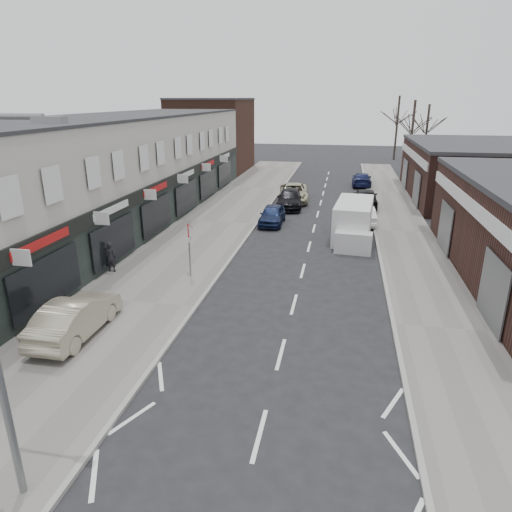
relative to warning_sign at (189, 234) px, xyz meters
The scene contains 19 objects.
ground 13.25m from the warning_sign, 66.74° to the right, with size 160.00×160.00×0.00m, color black.
pavement_left 10.35m from the warning_sign, 99.04° to the left, with size 5.50×64.00×0.12m, color slate.
pavement_right 14.95m from the warning_sign, 42.51° to the left, with size 3.50×64.00×0.12m, color slate.
shop_terrace_left 11.30m from the warning_sign, 138.04° to the left, with size 8.00×41.00×7.10m, color #BAB6AA.
brick_block_far 34.09m from the warning_sign, 104.18° to the left, with size 8.00×10.00×8.00m, color #44271D.
right_unit_far 28.21m from the warning_sign, 51.25° to the left, with size 10.00×16.00×4.50m, color #3B201B.
tree_far_a 38.75m from the warning_sign, 68.53° to the left, with size 3.60×3.60×8.00m, color #382D26, non-canonical shape.
tree_far_b 45.24m from the warning_sign, 68.36° to the left, with size 3.60×3.60×7.50m, color #382D26, non-canonical shape.
tree_far_c 49.95m from the warning_sign, 74.12° to the left, with size 3.60×3.60×8.50m, color #382D26, non-canonical shape.
warning_sign is the anchor object (origin of this frame).
white_van 11.12m from the warning_sign, 46.38° to the left, with size 2.51×6.05×2.29m.
sedan_on_pavement 6.77m from the warning_sign, 109.40° to the right, with size 1.49×4.26×1.40m, color #A79E85.
pedestrian 4.25m from the warning_sign, behind, with size 0.55×0.36×1.52m, color black.
parked_car_left_a 10.91m from the warning_sign, 77.96° to the left, with size 1.55×3.84×1.31m, color #141F40.
parked_car_left_b 16.08m from the warning_sign, 79.84° to the left, with size 1.94×4.77×1.38m, color black.
parked_car_left_c 18.44m from the warning_sign, 81.06° to the left, with size 2.39×5.17×1.44m, color beige.
parked_car_right_a 14.50m from the warning_sign, 54.76° to the left, with size 1.38×3.96×1.30m, color white.
parked_car_right_b 18.92m from the warning_sign, 62.68° to the left, with size 1.86×4.62×1.57m, color black.
parked_car_right_c 27.82m from the warning_sign, 71.83° to the left, with size 1.80×4.43×1.29m, color #161C47.
Camera 1 is at (1.71, -7.39, 8.19)m, focal length 32.00 mm.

